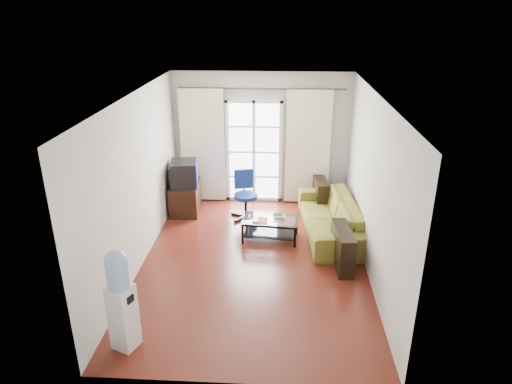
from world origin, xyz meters
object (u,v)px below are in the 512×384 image
(tv_stand, at_px, (185,198))
(task_chair, at_px, (246,204))
(crt_tv, at_px, (183,174))
(water_cooler, at_px, (121,298))
(sofa, at_px, (330,217))
(coffee_table, at_px, (270,226))

(tv_stand, distance_m, task_chair, 1.25)
(tv_stand, distance_m, crt_tv, 0.55)
(crt_tv, xyz_separation_m, water_cooler, (0.05, -3.86, -0.15))
(sofa, height_order, coffee_table, sofa)
(tv_stand, height_order, task_chair, task_chair)
(crt_tv, bearing_deg, task_chair, -14.73)
(coffee_table, height_order, crt_tv, crt_tv)
(tv_stand, height_order, crt_tv, crt_tv)
(crt_tv, height_order, task_chair, crt_tv)
(crt_tv, bearing_deg, water_cooler, -98.48)
(coffee_table, relative_size, tv_stand, 1.25)
(coffee_table, xyz_separation_m, task_chair, (-0.51, 0.88, 0.02))
(coffee_table, relative_size, crt_tv, 1.67)
(tv_stand, xyz_separation_m, crt_tv, (-0.00, -0.08, 0.55))
(crt_tv, distance_m, water_cooler, 3.86)
(sofa, distance_m, coffee_table, 1.11)
(sofa, distance_m, crt_tv, 2.94)
(coffee_table, xyz_separation_m, water_cooler, (-1.69, -2.86, 0.44))
(coffee_table, xyz_separation_m, tv_stand, (-1.74, 1.08, 0.05))
(crt_tv, bearing_deg, sofa, -23.33)
(coffee_table, distance_m, water_cooler, 3.35)
(sofa, bearing_deg, water_cooler, -46.14)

